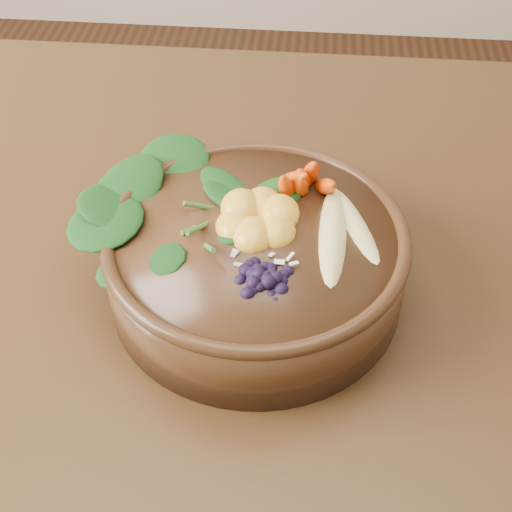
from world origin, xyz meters
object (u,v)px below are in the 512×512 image
dining_table (258,305)px  blueberry_pile (261,264)px  carrot_cluster (307,149)px  mandarin_cluster (258,208)px  stoneware_bowl (256,263)px  kale_heap (209,176)px  banana_halves (345,219)px

dining_table → blueberry_pile: blueberry_pile is taller
carrot_cluster → mandarin_cluster: (-0.04, -0.07, -0.03)m
stoneware_bowl → kale_heap: (-0.05, 0.06, 0.06)m
stoneware_bowl → mandarin_cluster: size_ratio=3.15×
kale_heap → mandarin_cluster: size_ratio=2.07×
stoneware_bowl → mandarin_cluster: mandarin_cluster is taller
stoneware_bowl → banana_halves: 0.10m
dining_table → banana_halves: 0.21m
dining_table → mandarin_cluster: bearing=-85.4°
kale_heap → blueberry_pile: 0.13m
carrot_cluster → banana_halves: 0.09m
banana_halves → stoneware_bowl: bearing=-177.3°
stoneware_bowl → dining_table: bearing=93.2°
banana_halves → mandarin_cluster: mandarin_cluster is taller
banana_halves → blueberry_pile: 0.11m
blueberry_pile → kale_heap: bearing=118.2°
banana_halves → mandarin_cluster: bearing=170.3°
dining_table → banana_halves: size_ratio=9.32×
dining_table → banana_halves: (0.09, -0.05, 0.19)m
mandarin_cluster → banana_halves: bearing=-3.4°
mandarin_cluster → stoneware_bowl: bearing=-90.0°
mandarin_cluster → blueberry_pile: size_ratio=0.69×
stoneware_bowl → kale_heap: 0.10m
banana_halves → mandarin_cluster: size_ratio=1.79×
kale_heap → carrot_cluster: carrot_cluster is taller
dining_table → stoneware_bowl: 0.15m
carrot_cluster → mandarin_cluster: bearing=-129.8°
blueberry_pile → mandarin_cluster: bearing=97.1°
carrot_cluster → stoneware_bowl: bearing=-123.7°
stoneware_bowl → carrot_cluster: (0.04, 0.09, 0.08)m
kale_heap → mandarin_cluster: bearing=-35.4°
carrot_cluster → banana_halves: carrot_cluster is taller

